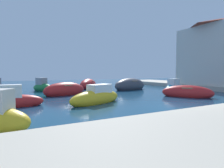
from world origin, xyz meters
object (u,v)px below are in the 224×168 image
object	(u,v)px
moored_boat_0	(130,85)
moored_boat_7	(174,87)
moored_boat_4	(65,90)
quayside_tree	(208,64)
moored_boat_3	(97,97)
moored_boat_2	(187,93)
moored_boat_9	(88,85)
waterfront_building_main	(218,52)
moored_boat_1	(14,100)
moored_boat_10	(43,87)

from	to	relation	value
moored_boat_0	moored_boat_7	size ratio (longest dim) A/B	1.55
moored_boat_4	quayside_tree	size ratio (longest dim) A/B	1.08
moored_boat_3	moored_boat_4	bearing A→B (deg)	-101.83
moored_boat_2	moored_boat_0	bearing A→B (deg)	-32.99
moored_boat_0	moored_boat_3	size ratio (longest dim) A/B	1.19
moored_boat_2	moored_boat_3	xyz separation A→B (m)	(-7.57, 0.70, 0.03)
moored_boat_9	quayside_tree	size ratio (longest dim) A/B	1.14
quayside_tree	moored_boat_9	bearing A→B (deg)	152.03
moored_boat_4	moored_boat_2	bearing A→B (deg)	128.86
waterfront_building_main	quayside_tree	xyz separation A→B (m)	(-0.17, 1.09, -1.41)
moored_boat_0	moored_boat_9	bearing A→B (deg)	117.04
moored_boat_3	waterfront_building_main	world-z (taller)	waterfront_building_main
moored_boat_1	moored_boat_2	xyz separation A→B (m)	(12.25, -1.71, -0.04)
moored_boat_1	waterfront_building_main	world-z (taller)	waterfront_building_main
moored_boat_2	moored_boat_10	xyz separation A→B (m)	(-9.76, 10.43, 0.05)
waterfront_building_main	moored_boat_9	bearing A→B (deg)	148.79
moored_boat_0	moored_boat_2	distance (m)	7.37
moored_boat_7	moored_boat_3	bearing A→B (deg)	-177.48
moored_boat_1	moored_boat_9	size ratio (longest dim) A/B	0.71
moored_boat_1	quayside_tree	world-z (taller)	quayside_tree
moored_boat_0	moored_boat_3	xyz separation A→B (m)	(-6.96, -6.65, -0.09)
moored_boat_10	moored_boat_9	bearing A→B (deg)	71.64
moored_boat_1	quayside_tree	bearing A→B (deg)	6.10
moored_boat_7	waterfront_building_main	distance (m)	7.41
moored_boat_0	moored_boat_10	bearing A→B (deg)	145.22
moored_boat_1	moored_boat_4	xyz separation A→B (m)	(3.82, 4.13, 0.02)
moored_boat_10	waterfront_building_main	distance (m)	20.53
moored_boat_4	moored_boat_0	bearing A→B (deg)	174.47
moored_boat_9	moored_boat_2	bearing A→B (deg)	56.68
quayside_tree	waterfront_building_main	bearing A→B (deg)	-80.95
moored_boat_7	moored_boat_1	bearing A→B (deg)	173.55
moored_boat_0	moored_boat_9	world-z (taller)	moored_boat_0
moored_boat_0	moored_boat_3	world-z (taller)	moored_boat_0
moored_boat_7	moored_boat_10	xyz separation A→B (m)	(-12.62, 6.43, 0.00)
waterfront_building_main	moored_boat_2	bearing A→B (deg)	-160.44
moored_boat_0	moored_boat_3	distance (m)	9.63
moored_boat_0	moored_boat_4	distance (m)	7.97
moored_boat_9	moored_boat_10	size ratio (longest dim) A/B	1.33
moored_boat_1	quayside_tree	distance (m)	21.43
moored_boat_2	quayside_tree	world-z (taller)	quayside_tree
moored_boat_2	moored_boat_9	bearing A→B (deg)	-16.84
moored_boat_2	moored_boat_9	size ratio (longest dim) A/B	0.90
moored_boat_0	moored_boat_4	xyz separation A→B (m)	(-7.82, -1.51, -0.07)
moored_boat_10	waterfront_building_main	size ratio (longest dim) A/B	0.38
moored_boat_0	moored_boat_1	world-z (taller)	moored_boat_0
moored_boat_7	moored_boat_9	bearing A→B (deg)	119.47
waterfront_building_main	quayside_tree	world-z (taller)	waterfront_building_main
moored_boat_9	waterfront_building_main	xyz separation A→B (m)	(13.33, -8.08, 4.01)
moored_boat_1	moored_boat_3	size ratio (longest dim) A/B	0.74
moored_boat_3	quayside_tree	size ratio (longest dim) A/B	1.10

